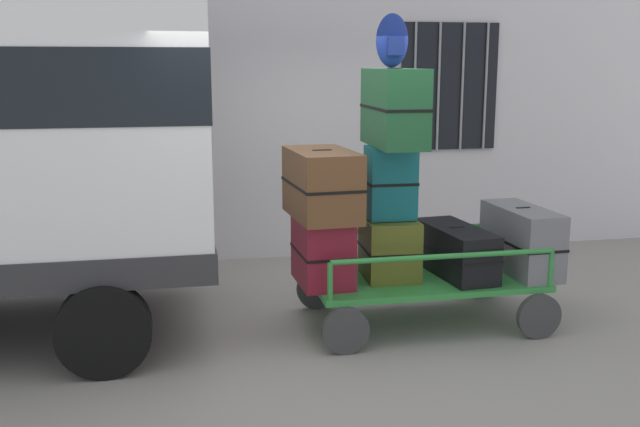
{
  "coord_description": "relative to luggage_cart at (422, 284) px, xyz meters",
  "views": [
    {
      "loc": [
        -1.15,
        -6.11,
        2.29
      ],
      "look_at": [
        0.1,
        -0.15,
        1.04
      ],
      "focal_mm": 41.42,
      "sensor_mm": 36.0,
      "label": 1
    }
  ],
  "objects": [
    {
      "name": "ground_plane",
      "position": [
        -1.02,
        0.15,
        -0.36
      ],
      "size": [
        40.0,
        40.0,
        0.0
      ],
      "primitive_type": "plane",
      "color": "gray"
    },
    {
      "name": "building_wall",
      "position": [
        -1.02,
        2.66,
        2.14
      ],
      "size": [
        12.0,
        0.38,
        5.0
      ],
      "color": "silver",
      "rests_on": "ground"
    },
    {
      "name": "luggage_cart",
      "position": [
        0.0,
        0.0,
        0.0
      ],
      "size": [
        2.06,
        1.2,
        0.44
      ],
      "color": "#2D8438",
      "rests_on": "ground"
    },
    {
      "name": "cart_railing",
      "position": [
        0.0,
        0.0,
        0.35
      ],
      "size": [
        1.95,
        1.06,
        0.33
      ],
      "color": "#2D8438",
      "rests_on": "luggage_cart"
    },
    {
      "name": "suitcase_left_bottom",
      "position": [
        -0.91,
        -0.04,
        0.36
      ],
      "size": [
        0.45,
        0.68,
        0.57
      ],
      "color": "maroon",
      "rests_on": "luggage_cart"
    },
    {
      "name": "suitcase_left_middle",
      "position": [
        -0.91,
        -0.01,
        0.93
      ],
      "size": [
        0.55,
        0.93,
        0.57
      ],
      "color": "brown",
      "rests_on": "suitcase_left_bottom"
    },
    {
      "name": "suitcase_midleft_bottom",
      "position": [
        -0.3,
        0.02,
        0.34
      ],
      "size": [
        0.49,
        0.6,
        0.53
      ],
      "color": "#4C5119",
      "rests_on": "luggage_cart"
    },
    {
      "name": "suitcase_midleft_middle",
      "position": [
        -0.3,
        0.02,
        0.92
      ],
      "size": [
        0.42,
        0.31,
        0.63
      ],
      "color": "#0F5960",
      "rests_on": "suitcase_midleft_bottom"
    },
    {
      "name": "suitcase_midleft_top",
      "position": [
        -0.3,
        -0.04,
        1.56
      ],
      "size": [
        0.41,
        0.93,
        0.65
      ],
      "color": "#194C28",
      "rests_on": "suitcase_midleft_middle"
    },
    {
      "name": "suitcase_center_bottom",
      "position": [
        0.3,
        -0.0,
        0.29
      ],
      "size": [
        0.48,
        1.01,
        0.43
      ],
      "color": "black",
      "rests_on": "luggage_cart"
    },
    {
      "name": "suitcase_midright_bottom",
      "position": [
        0.91,
        -0.04,
        0.37
      ],
      "size": [
        0.41,
        0.96,
        0.59
      ],
      "color": "slate",
      "rests_on": "luggage_cart"
    },
    {
      "name": "backpack",
      "position": [
        -0.31,
        0.03,
        2.1
      ],
      "size": [
        0.27,
        0.22,
        0.44
      ],
      "color": "navy",
      "rests_on": "suitcase_midleft_top"
    }
  ]
}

